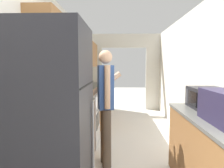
{
  "coord_description": "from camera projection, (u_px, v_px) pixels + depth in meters",
  "views": [
    {
      "loc": [
        -0.17,
        -1.17,
        1.48
      ],
      "look_at": [
        -0.33,
        3.55,
        1.03
      ],
      "focal_mm": 32.0,
      "sensor_mm": 36.0,
      "label": 1
    }
  ],
  "objects": [
    {
      "name": "wall_left",
      "position": [
        68.0,
        65.0,
        3.73
      ],
      "size": [
        0.38,
        7.84,
        2.5
      ],
      "color": "silver",
      "rests_on": "ground_plane"
    },
    {
      "name": "wall_far_with_doorway",
      "position": [
        124.0,
        67.0,
        6.61
      ],
      "size": [
        2.76,
        0.06,
        2.5
      ],
      "color": "silver",
      "rests_on": "ground_plane"
    },
    {
      "name": "counter_left",
      "position": [
        87.0,
        111.0,
        4.46
      ],
      "size": [
        0.62,
        4.37,
        0.93
      ],
      "color": "brown",
      "rests_on": "ground_plane"
    },
    {
      "name": "refrigerator",
      "position": [
        46.0,
        130.0,
        1.76
      ],
      "size": [
        0.77,
        0.72,
        1.82
      ],
      "color": "black",
      "rests_on": "ground_plane"
    },
    {
      "name": "range_oven",
      "position": [
        81.0,
        119.0,
        3.75
      ],
      "size": [
        0.66,
        0.72,
        1.07
      ],
      "color": "#B7B7BC",
      "rests_on": "ground_plane"
    },
    {
      "name": "microwave",
      "position": [
        207.0,
        98.0,
        2.55
      ],
      "size": [
        0.4,
        0.47,
        0.27
      ],
      "color": "black",
      "rests_on": "counter_right"
    },
    {
      "name": "counter_right",
      "position": [
        214.0,
        158.0,
        2.17
      ],
      "size": [
        0.62,
        1.53,
        0.93
      ],
      "color": "brown",
      "rests_on": "ground_plane"
    },
    {
      "name": "wall_right",
      "position": [
        203.0,
        79.0,
        3.25
      ],
      "size": [
        0.06,
        7.84,
        2.5
      ],
      "color": "silver",
      "rests_on": "ground_plane"
    },
    {
      "name": "person",
      "position": [
        106.0,
        104.0,
        2.9
      ],
      "size": [
        0.54,
        0.43,
        1.69
      ],
      "rotation": [
        0.0,
        0.0,
        1.81
      ],
      "color": "#4C4238",
      "rests_on": "ground_plane"
    }
  ]
}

